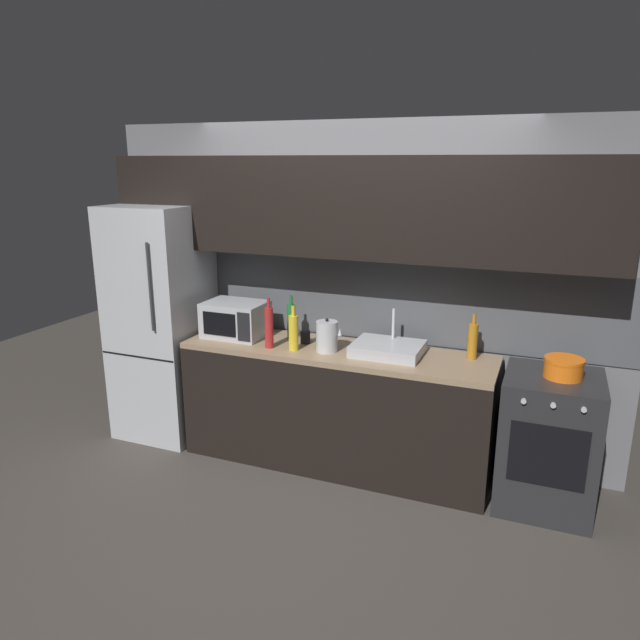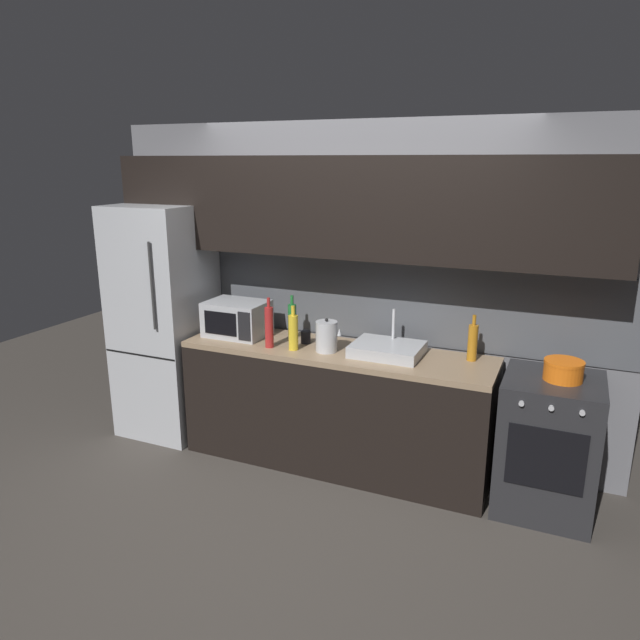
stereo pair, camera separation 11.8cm
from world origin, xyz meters
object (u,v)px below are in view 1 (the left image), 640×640
Objects in this scene: refrigerator at (162,322)px; cooking_pot at (564,368)px; wine_bottle_amber at (473,341)px; wine_bottle_yellow at (294,332)px; wine_bottle_green at (291,321)px; wine_bottle_red at (269,327)px; oven_range at (548,441)px; mug_dark at (305,337)px; microwave at (236,319)px; kettle at (327,336)px.

cooking_pot is (3.03, 0.00, 0.02)m from refrigerator.
wine_bottle_yellow is at bearing -167.11° from wine_bottle_amber.
refrigerator is 5.68× the size of wine_bottle_green.
wine_bottle_red is (-0.05, -0.28, 0.02)m from wine_bottle_green.
mug_dark is at bearing 178.39° from oven_range.
refrigerator is 3.03m from oven_range.
wine_bottle_amber reaches higher than microwave.
wine_bottle_red is (-1.94, -0.15, 0.61)m from oven_range.
cooking_pot is at bearing -14.43° from wine_bottle_amber.
refrigerator is 5.92× the size of wine_bottle_amber.
mug_dark is (-1.74, 0.05, 0.50)m from oven_range.
kettle is 1.02× the size of cooking_pot.
mug_dark reaches higher than oven_range.
wine_bottle_red reaches higher than wine_bottle_green.
wine_bottle_green is 1.35m from wine_bottle_amber.
wine_bottle_yellow is (-1.75, -0.13, 0.58)m from oven_range.
refrigerator is 7.74× the size of kettle.
wine_bottle_yellow is 0.20m from mug_dark.
cooking_pot is (1.94, -0.13, -0.07)m from wine_bottle_green.
cooking_pot is (0.04, 0.00, 0.51)m from oven_range.
wine_bottle_red reaches higher than mug_dark.
wine_bottle_green is at bearing 117.77° from wine_bottle_yellow.
refrigerator is at bearing 177.47° from kettle.
wine_bottle_green is (-0.37, 0.20, 0.03)m from kettle.
wine_bottle_green reaches higher than cooking_pot.
refrigerator is at bearing -172.99° from wine_bottle_green.
oven_range is at bearing -4.12° from wine_bottle_green.
refrigerator is 2.46m from wine_bottle_amber.
wine_bottle_amber is 1.25m from wine_bottle_yellow.
wine_bottle_amber is 0.98× the size of wine_bottle_yellow.
cooking_pot is (1.56, 0.07, -0.05)m from kettle.
refrigerator reaches higher than kettle.
wine_bottle_green is 0.30m from wine_bottle_yellow.
cooking_pot is at bearing -3.99° from wine_bottle_green.
oven_range is at bearing -178.13° from cooking_pot.
wine_bottle_amber is (0.98, 0.21, 0.02)m from kettle.
refrigerator reaches higher than oven_range.
wine_bottle_amber is at bearing 12.89° from wine_bottle_yellow.
refrigerator is 5.82× the size of wine_bottle_yellow.
kettle is at bearing -27.44° from mug_dark.
mug_dark is (0.20, 0.19, -0.11)m from wine_bottle_red.
wine_bottle_amber is (1.77, 0.13, -0.00)m from microwave.
oven_range is 0.81m from wine_bottle_amber.
oven_range is 1.85m from wine_bottle_yellow.
wine_bottle_amber reaches higher than cooking_pot.
wine_bottle_yellow is 0.88× the size of wine_bottle_red.
kettle is at bearing -167.67° from wine_bottle_amber.
cooking_pot is at bearing -1.53° from mug_dark.
wine_bottle_yellow is 1.35× the size of cooking_pot.
cooking_pot reaches higher than mug_dark.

